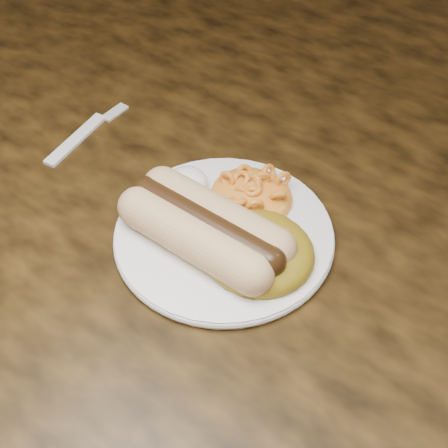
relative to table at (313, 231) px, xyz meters
The scene contains 7 objects.
table is the anchor object (origin of this frame).
plate 0.17m from the table, 102.26° to the right, with size 0.22×0.22×0.01m, color white.
hotdog 0.21m from the table, 102.76° to the right, with size 0.15×0.07×0.04m.
mac_and_cheese 0.15m from the table, 112.13° to the right, with size 0.09×0.08×0.03m, color orange.
sour_cream 0.19m from the table, 130.26° to the right, with size 0.04×0.04×0.03m, color white.
taco_salad 0.19m from the table, 84.16° to the right, with size 0.11×0.10×0.05m.
fork 0.30m from the table, 154.60° to the right, with size 0.02×0.13×0.00m, color white.
Camera 1 is at (0.22, -0.47, 1.22)m, focal length 50.00 mm.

